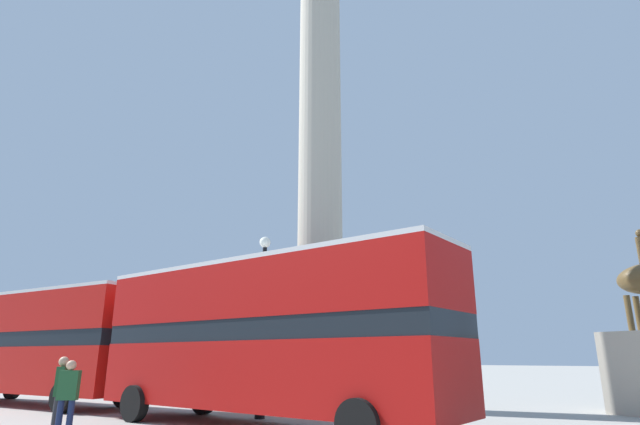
# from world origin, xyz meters

# --- Properties ---
(ground_plane) EXTENTS (200.00, 200.00, 0.00)m
(ground_plane) POSITION_xyz_m (0.00, 0.00, 0.00)
(ground_plane) COLOR #9E9B93
(monument_column) EXTENTS (5.28, 5.28, 24.65)m
(monument_column) POSITION_xyz_m (0.00, 0.00, 8.70)
(monument_column) COLOR #ADA593
(monument_column) RESTS_ON ground_plane
(bus_a) EXTENTS (10.64, 3.30, 4.27)m
(bus_a) POSITION_xyz_m (-9.45, -5.78, 2.36)
(bus_a) COLOR #B7140F
(bus_a) RESTS_ON ground_plane
(bus_b) EXTENTS (11.07, 3.28, 4.33)m
(bus_b) POSITION_xyz_m (2.06, -5.71, 2.39)
(bus_b) COLOR #A80F0C
(bus_b) RESTS_ON ground_plane
(street_lamp) EXTENTS (0.37, 0.37, 5.60)m
(street_lamp) POSITION_xyz_m (0.63, -4.15, 2.86)
(street_lamp) COLOR black
(street_lamp) RESTS_ON ground_plane
(pedestrian_near_lamp) EXTENTS (0.47, 0.41, 1.71)m
(pedestrian_near_lamp) POSITION_xyz_m (-0.51, -9.60, 0.96)
(pedestrian_near_lamp) COLOR #192347
(pedestrian_near_lamp) RESTS_ON ground_plane
(pedestrian_by_plinth) EXTENTS (0.48, 0.45, 1.79)m
(pedestrian_by_plinth) POSITION_xyz_m (-1.30, -9.35, 1.02)
(pedestrian_by_plinth) COLOR #28282D
(pedestrian_by_plinth) RESTS_ON ground_plane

